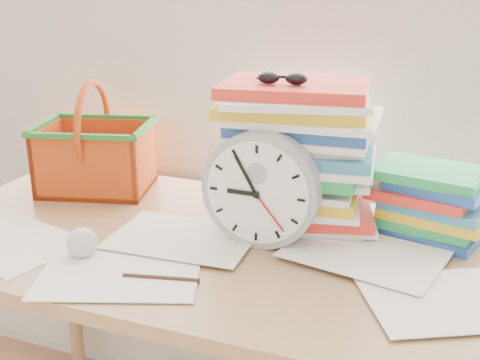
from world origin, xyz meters
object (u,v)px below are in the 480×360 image
at_px(desk, 219,271).
at_px(paper_stack, 299,155).
at_px(basket, 95,137).
at_px(clock, 261,190).
at_px(book_stack, 429,202).

height_order(desk, paper_stack, paper_stack).
xyz_separation_m(paper_stack, basket, (-0.57, 0.03, -0.02)).
distance_m(clock, basket, 0.56).
height_order(paper_stack, basket, paper_stack).
bearing_deg(basket, paper_stack, -17.75).
distance_m(book_stack, basket, 0.86).
height_order(paper_stack, clock, paper_stack).
relative_size(clock, book_stack, 0.97).
xyz_separation_m(book_stack, basket, (-0.86, -0.01, 0.07)).
distance_m(paper_stack, basket, 0.57).
xyz_separation_m(desk, paper_stack, (0.13, 0.16, 0.24)).
relative_size(paper_stack, basket, 1.20).
distance_m(desk, clock, 0.22).
bearing_deg(basket, clock, -33.29).
height_order(desk, book_stack, book_stack).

